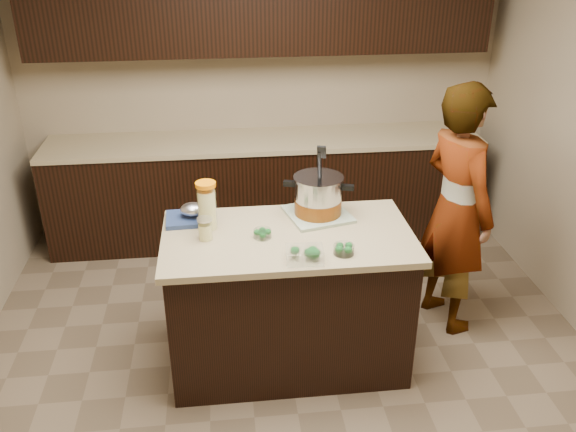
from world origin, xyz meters
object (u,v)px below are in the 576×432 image
at_px(lemonade_pitcher, 207,207).
at_px(island, 288,299).
at_px(stock_pot, 318,198).
at_px(person, 456,210).

bearing_deg(lemonade_pitcher, island, -16.44).
relative_size(stock_pot, lemonade_pitcher, 1.50).
bearing_deg(person, island, 87.72).
bearing_deg(island, stock_pot, 46.90).
bearing_deg(stock_pot, lemonade_pitcher, -156.18).
relative_size(island, lemonade_pitcher, 5.05).
bearing_deg(lemonade_pitcher, person, 6.56).
bearing_deg(person, lemonade_pitcher, 78.61).
height_order(lemonade_pitcher, person, person).
bearing_deg(island, person, 15.67).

